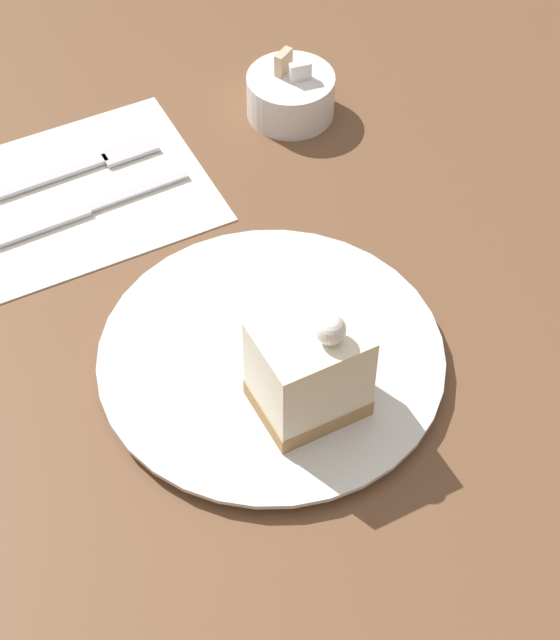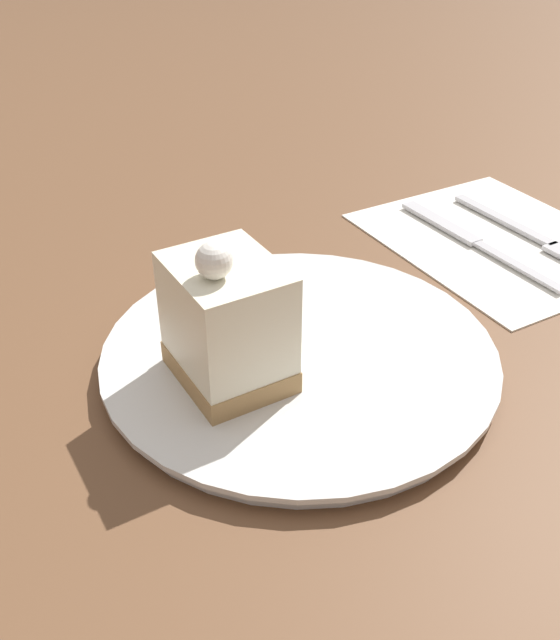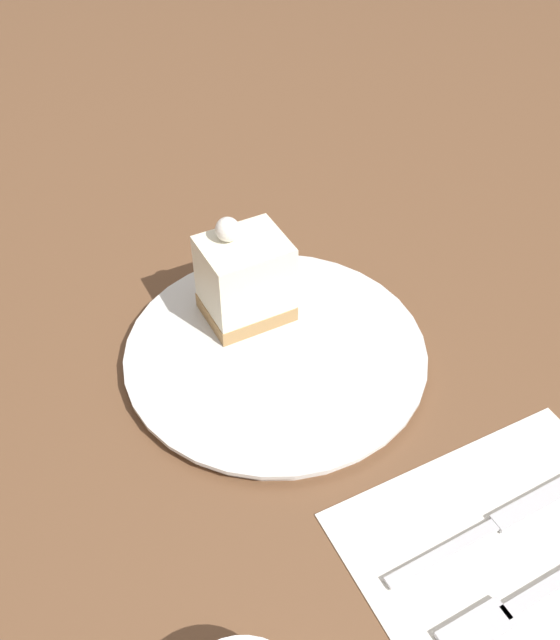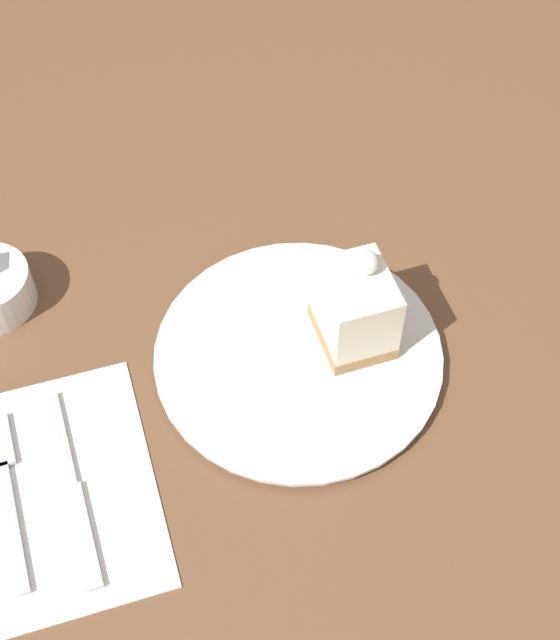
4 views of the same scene
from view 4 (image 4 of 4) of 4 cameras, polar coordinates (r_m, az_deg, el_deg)
The scene contains 6 objects.
ground_plane at distance 0.83m, azimuth 3.31°, elevation -2.97°, with size 4.00×4.00×0.00m, color brown.
plate at distance 0.83m, azimuth 1.17°, elevation -2.29°, with size 0.27×0.27×0.01m.
cake_slice at distance 0.80m, azimuth 4.84°, elevation 0.74°, with size 0.08×0.09×0.10m.
napkin at distance 0.79m, azimuth -14.98°, elevation -10.76°, with size 0.24×0.26×0.00m.
fork at distance 0.80m, azimuth -17.09°, elevation -10.08°, with size 0.05×0.17×0.00m.
knife at distance 0.78m, azimuth -12.89°, elevation -11.36°, with size 0.05×0.19×0.00m.
Camera 4 is at (-0.27, -0.36, 0.69)m, focal length 50.00 mm.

